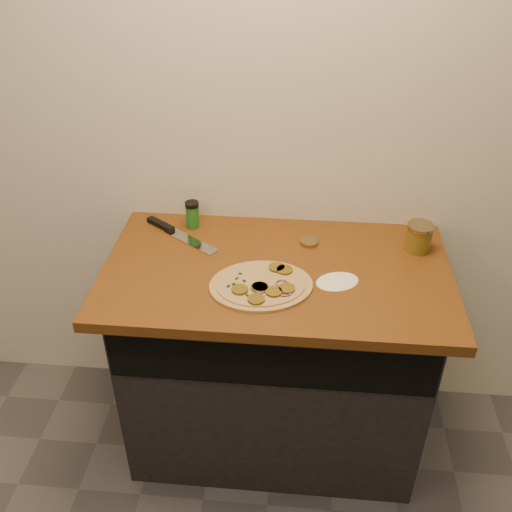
# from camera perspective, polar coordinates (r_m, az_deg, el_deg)

# --- Properties ---
(cabinet) EXTENTS (1.10, 0.60, 0.86)m
(cabinet) POSITION_cam_1_polar(r_m,az_deg,el_deg) (2.29, 1.89, -10.30)
(cabinet) COLOR black
(cabinet) RESTS_ON ground
(countertop) EXTENTS (1.20, 0.70, 0.04)m
(countertop) POSITION_cam_1_polar(r_m,az_deg,el_deg) (1.98, 2.08, -1.58)
(countertop) COLOR brown
(countertop) RESTS_ON cabinet
(pizza) EXTENTS (0.40, 0.40, 0.02)m
(pizza) POSITION_cam_1_polar(r_m,az_deg,el_deg) (1.87, 0.59, -2.94)
(pizza) COLOR tan
(pizza) RESTS_ON countertop
(chefs_knife) EXTENTS (0.31, 0.23, 0.02)m
(chefs_knife) POSITION_cam_1_polar(r_m,az_deg,el_deg) (2.17, -8.14, 2.38)
(chefs_knife) COLOR #B7BAC1
(chefs_knife) RESTS_ON countertop
(mason_jar_lid) EXTENTS (0.07, 0.07, 0.01)m
(mason_jar_lid) POSITION_cam_1_polar(r_m,az_deg,el_deg) (2.10, 5.31, 1.41)
(mason_jar_lid) COLOR #988358
(mason_jar_lid) RESTS_ON countertop
(salsa_jar) EXTENTS (0.09, 0.09, 0.10)m
(salsa_jar) POSITION_cam_1_polar(r_m,az_deg,el_deg) (2.11, 15.97, 1.82)
(salsa_jar) COLOR #A53010
(salsa_jar) RESTS_ON countertop
(spice_shaker) EXTENTS (0.05, 0.05, 0.11)m
(spice_shaker) POSITION_cam_1_polar(r_m,az_deg,el_deg) (2.18, -6.37, 4.15)
(spice_shaker) COLOR #226620
(spice_shaker) RESTS_ON countertop
(flour_spill) EXTENTS (0.20, 0.20, 0.00)m
(flour_spill) POSITION_cam_1_polar(r_m,az_deg,el_deg) (1.92, 8.13, -2.55)
(flour_spill) COLOR white
(flour_spill) RESTS_ON countertop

